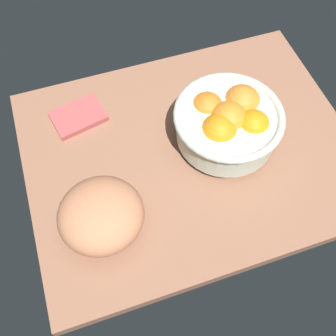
{
  "coord_description": "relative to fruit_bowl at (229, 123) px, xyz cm",
  "views": [
    {
      "loc": [
        -19.11,
        -41.93,
        71.43
      ],
      "look_at": [
        -6.91,
        -5.56,
        5.0
      ],
      "focal_mm": 42.56,
      "sensor_mm": 36.0,
      "label": 1
    }
  ],
  "objects": [
    {
      "name": "bread_loaf",
      "position": [
        -29.48,
        -10.62,
        -1.64
      ],
      "size": [
        16.51,
        16.21,
        8.8
      ],
      "primitive_type": "ellipsoid",
      "rotation": [
        0.0,
        0.0,
        0.03
      ],
      "color": "#C37B55",
      "rests_on": "ground"
    },
    {
      "name": "napkin_folded",
      "position": [
        -28.75,
        15.85,
        -5.37
      ],
      "size": [
        12.62,
        10.2,
        1.33
      ],
      "primitive_type": "cube",
      "rotation": [
        0.0,
        0.0,
        0.21
      ],
      "color": "#B24E4D",
      "rests_on": "ground"
    },
    {
      "name": "ground_plane",
      "position": [
        -7.94,
        0.11,
        -7.54
      ],
      "size": [
        69.27,
        54.2,
        3.0
      ],
      "primitive_type": "cube",
      "color": "#8F5F47"
    },
    {
      "name": "fruit_bowl",
      "position": [
        0.0,
        0.0,
        0.0
      ],
      "size": [
        22.29,
        22.29,
        10.92
      ],
      "color": "silver",
      "rests_on": "ground"
    }
  ]
}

